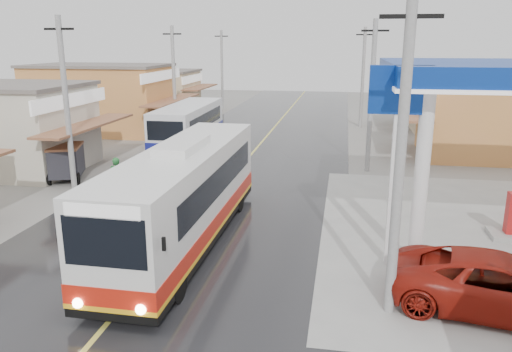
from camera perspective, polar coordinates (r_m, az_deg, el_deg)
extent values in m
plane|color=slate|center=(15.02, -13.45, -12.48)|extent=(120.00, 120.00, 0.00)
cube|color=black|center=(28.54, -1.61, 1.22)|extent=(12.00, 90.00, 0.02)
cube|color=#D8CC4C|center=(28.54, -1.61, 1.25)|extent=(0.15, 90.00, 0.01)
cylinder|color=white|center=(21.66, 16.20, 3.58)|extent=(0.44, 0.44, 5.50)
cylinder|color=white|center=(15.86, 18.33, -0.67)|extent=(0.44, 0.44, 5.50)
cube|color=white|center=(15.70, 15.52, 0.34)|extent=(0.25, 0.25, 6.00)
cube|color=navy|center=(15.28, 16.18, 9.44)|extent=(1.80, 0.30, 1.40)
cube|color=silver|center=(17.24, -8.21, -1.58)|extent=(2.51, 11.46, 2.81)
cube|color=black|center=(17.72, -8.02, -6.23)|extent=(2.53, 11.48, 0.29)
cube|color=red|center=(17.56, -8.08, -4.79)|extent=(2.55, 11.50, 0.52)
cube|color=yellow|center=(17.66, -8.04, -5.74)|extent=(2.56, 11.51, 0.13)
cube|color=black|center=(17.59, -7.75, -0.18)|extent=(2.52, 9.08, 0.95)
cube|color=black|center=(12.19, -16.87, -7.23)|extent=(2.08, 0.14, 1.24)
cube|color=black|center=(22.41, -3.61, 3.49)|extent=(2.08, 0.14, 1.05)
cube|color=white|center=(11.93, -17.14, -3.84)|extent=(1.88, 0.14, 0.33)
cube|color=silver|center=(16.86, -8.40, 3.47)|extent=(1.18, 2.87, 0.29)
cylinder|color=black|center=(14.71, -17.00, -11.00)|extent=(0.35, 1.05, 1.05)
cylinder|color=black|center=(13.92, -9.20, -12.05)|extent=(0.35, 1.05, 1.05)
cylinder|color=black|center=(21.25, -7.61, -2.31)|extent=(0.35, 1.05, 1.05)
cylinder|color=black|center=(20.70, -2.12, -2.65)|extent=(0.35, 1.05, 1.05)
sphere|color=#FFF2CC|center=(13.18, -19.68, -13.50)|extent=(0.27, 0.27, 0.27)
sphere|color=#FFF2CC|center=(12.50, -13.02, -14.62)|extent=(0.27, 0.27, 0.27)
cube|color=black|center=(13.05, -21.62, -6.38)|extent=(0.08, 0.08, 0.33)
cube|color=black|center=(11.88, -10.49, -7.64)|extent=(0.08, 0.08, 0.33)
cube|color=silver|center=(32.22, -7.72, 5.86)|extent=(2.52, 8.97, 2.48)
cube|color=navy|center=(32.36, -7.66, 4.39)|extent=(2.56, 9.01, 0.99)
cube|color=black|center=(32.17, -7.74, 6.47)|extent=(2.54, 7.48, 0.89)
cube|color=black|center=(28.02, -10.32, 5.10)|extent=(2.08, 0.15, 1.09)
cylinder|color=black|center=(29.83, -11.35, 2.54)|extent=(0.31, 1.00, 0.99)
cylinder|color=black|center=(29.16, -7.39, 2.42)|extent=(0.31, 1.00, 0.99)
cylinder|color=black|center=(35.73, -7.84, 4.74)|extent=(0.31, 1.00, 0.99)
cylinder|color=black|center=(35.17, -4.49, 4.67)|extent=(0.31, 1.00, 0.99)
imported|color=maroon|center=(14.63, 26.18, -11.13)|extent=(5.91, 3.56, 1.53)
imported|color=black|center=(22.21, -15.19, -1.97)|extent=(1.02, 2.12, 1.07)
imported|color=#23692F|center=(21.79, -15.59, -0.21)|extent=(0.71, 0.52, 1.78)
cube|color=#26262D|center=(26.95, -20.84, 1.61)|extent=(2.03, 2.50, 1.40)
cube|color=brown|center=(26.80, -20.99, 3.18)|extent=(2.10, 2.57, 0.11)
cylinder|color=black|center=(26.57, -22.60, -0.31)|extent=(0.40, 0.67, 0.65)
cylinder|color=black|center=(27.99, -21.92, 0.50)|extent=(0.40, 0.67, 0.65)
cylinder|color=black|center=(26.07, -19.71, -0.31)|extent=(0.34, 0.65, 0.65)
cube|color=#26262D|center=(27.62, -21.98, 1.73)|extent=(2.07, 2.45, 1.35)
cube|color=brown|center=(27.48, -22.13, 3.21)|extent=(2.14, 2.52, 0.10)
cylinder|color=black|center=(27.98, -23.92, 0.26)|extent=(0.42, 0.65, 0.62)
cylinder|color=black|center=(28.76, -21.50, 0.88)|extent=(0.42, 0.65, 0.62)
cylinder|color=black|center=(26.77, -22.70, -0.24)|extent=(0.36, 0.62, 0.62)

